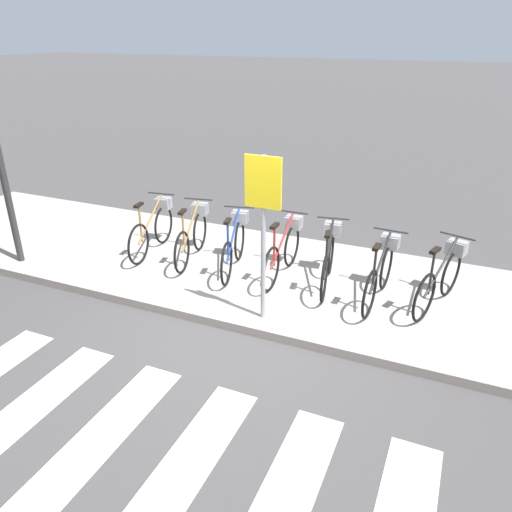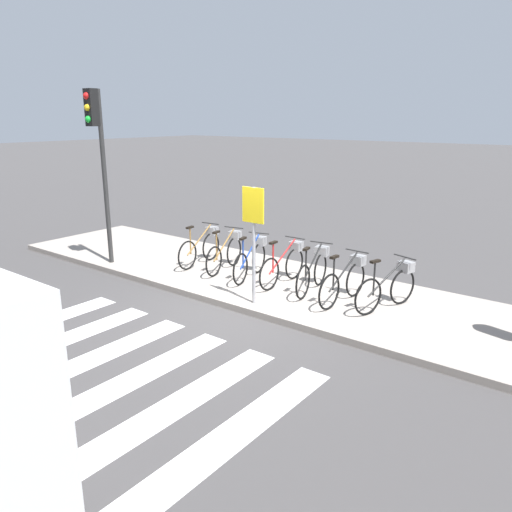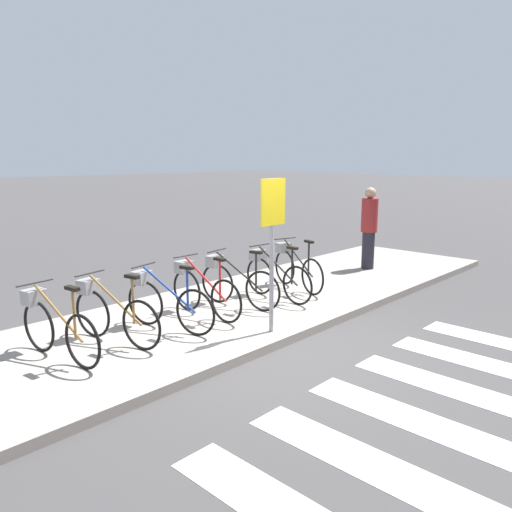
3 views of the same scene
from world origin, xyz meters
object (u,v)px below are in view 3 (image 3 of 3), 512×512
pedestrian (369,226)px  sign_post (272,229)px  parked_bicycle_4 (234,280)px  parked_bicycle_5 (274,274)px  parked_bicycle_6 (295,265)px  parked_bicycle_2 (164,299)px  parked_bicycle_1 (110,310)px  parked_bicycle_3 (201,288)px  parked_bicycle_0 (54,324)px

pedestrian → sign_post: 4.49m
parked_bicycle_4 → parked_bicycle_5: same height
parked_bicycle_4 → parked_bicycle_6: (1.51, -0.00, 0.00)m
parked_bicycle_2 → pedestrian: size_ratio=0.86×
parked_bicycle_1 → parked_bicycle_4: (2.18, -0.00, 0.00)m
parked_bicycle_1 → parked_bicycle_6: (3.69, -0.01, 0.00)m
parked_bicycle_5 → parked_bicycle_6: same height
parked_bicycle_1 → parked_bicycle_3: size_ratio=0.98×
parked_bicycle_5 → sign_post: 1.91m
parked_bicycle_4 → parked_bicycle_6: size_ratio=1.03×
parked_bicycle_4 → pedestrian: (3.83, -0.10, 0.48)m
sign_post → parked_bicycle_3: bearing=98.2°
parked_bicycle_2 → parked_bicycle_0: bearing=176.4°
parked_bicycle_5 → parked_bicycle_6: 0.77m
pedestrian → sign_post: (-4.32, -1.13, 0.50)m
parked_bicycle_2 → parked_bicycle_6: (2.93, 0.08, 0.00)m
parked_bicycle_0 → parked_bicycle_2: size_ratio=1.02×
sign_post → pedestrian: bearing=14.7°
parked_bicycle_0 → parked_bicycle_4: size_ratio=1.01×
parked_bicycle_1 → sign_post: size_ratio=0.72×
parked_bicycle_1 → pedestrian: pedestrian is taller
parked_bicycle_6 → pedestrian: bearing=-2.3°
parked_bicycle_2 → parked_bicycle_3: same height
parked_bicycle_1 → sign_post: sign_post is taller
parked_bicycle_0 → parked_bicycle_5: size_ratio=1.00×
parked_bicycle_0 → sign_post: sign_post is taller
parked_bicycle_3 → parked_bicycle_4: 0.67m
parked_bicycle_2 → sign_post: bearing=-50.9°
parked_bicycle_2 → sign_post: sign_post is taller
parked_bicycle_2 → parked_bicycle_6: 2.93m
parked_bicycle_3 → parked_bicycle_5: bearing=-7.0°
parked_bicycle_4 → parked_bicycle_6: 1.51m
parked_bicycle_1 → parked_bicycle_2: bearing=-6.6°
parked_bicycle_1 → parked_bicycle_2: size_ratio=1.01×
parked_bicycle_3 → sign_post: size_ratio=0.73×
parked_bicycle_3 → pedestrian: pedestrian is taller
parked_bicycle_3 → parked_bicycle_0: bearing=-179.8°
pedestrian → parked_bicycle_0: bearing=179.1°
parked_bicycle_6 → parked_bicycle_2: bearing=-178.4°
parked_bicycle_5 → pedestrian: (3.08, 0.06, 0.48)m
parked_bicycle_0 → parked_bicycle_2: same height
parked_bicycle_0 → pedestrian: (6.73, -0.11, 0.48)m
parked_bicycle_4 → pedestrian: size_ratio=0.87×
parked_bicycle_3 → parked_bicycle_2: bearing=-172.4°
parked_bicycle_2 → parked_bicycle_6: size_ratio=1.02×
parked_bicycle_3 → parked_bicycle_5: same height
parked_bicycle_0 → parked_bicycle_4: (2.90, -0.01, 0.00)m
parked_bicycle_6 → parked_bicycle_0: bearing=179.9°
parked_bicycle_2 → pedestrian: bearing=-0.1°
parked_bicycle_3 → parked_bicycle_4: size_ratio=1.01×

